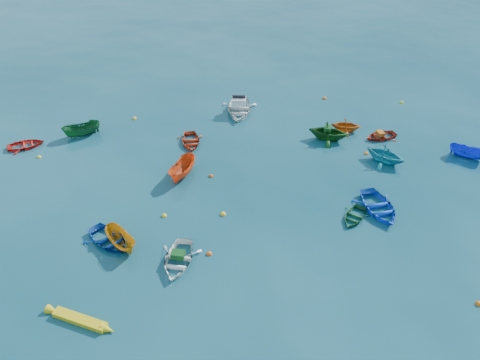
{
  "coord_description": "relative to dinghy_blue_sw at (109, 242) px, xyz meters",
  "views": [
    {
      "loc": [
        -3.8,
        -20.47,
        19.2
      ],
      "look_at": [
        0.0,
        5.0,
        0.4
      ],
      "focal_mm": 35.0,
      "sensor_mm": 36.0,
      "label": 1
    }
  ],
  "objects": [
    {
      "name": "dinghy_cyan_se",
      "position": [
        19.37,
        5.72,
        0.0
      ],
      "size": [
        3.82,
        3.84,
        1.53
      ],
      "primitive_type": "imported",
      "rotation": [
        0.0,
        0.0,
        0.75
      ],
      "color": "teal",
      "rests_on": "ground"
    },
    {
      "name": "dinghy_blue_se",
      "position": [
        16.8,
        0.49,
        0.0
      ],
      "size": [
        2.91,
        3.86,
        0.76
      ],
      "primitive_type": "imported",
      "rotation": [
        0.0,
        0.0,
        0.08
      ],
      "color": "blue",
      "rests_on": "ground"
    },
    {
      "name": "buoy_ye_d",
      "position": [
        0.97,
        15.1,
        0.0
      ],
      "size": [
        0.35,
        0.35,
        0.35
      ],
      "primitive_type": "sphere",
      "color": "yellow",
      "rests_on": "ground"
    },
    {
      "name": "buoy_ye_e",
      "position": [
        24.72,
        14.57,
        0.0
      ],
      "size": [
        0.33,
        0.33,
        0.33
      ],
      "primitive_type": "sphere",
      "color": "yellow",
      "rests_on": "ground"
    },
    {
      "name": "sampan_blue_far",
      "position": [
        25.72,
        5.43,
        0.0
      ],
      "size": [
        2.72,
        2.4,
        1.03
      ],
      "primitive_type": "imported",
      "rotation": [
        0.0,
        0.0,
        0.92
      ],
      "color": "#102AD4",
      "rests_on": "ground"
    },
    {
      "name": "dinghy_green_e",
      "position": [
        14.99,
        -0.04,
        0.0
      ],
      "size": [
        2.82,
        2.91,
        0.49
      ],
      "primitive_type": "imported",
      "rotation": [
        0.0,
        0.0,
        -0.7
      ],
      "color": "#13512A",
      "rests_on": "ground"
    },
    {
      "name": "dinghy_red_nw",
      "position": [
        -7.14,
        11.78,
        0.0
      ],
      "size": [
        3.06,
        2.47,
        0.56
      ],
      "primitive_type": "imported",
      "rotation": [
        0.0,
        0.0,
        1.79
      ],
      "color": "red",
      "rests_on": "ground"
    },
    {
      "name": "buoy_or_a",
      "position": [
        5.74,
        -1.82,
        0.0
      ],
      "size": [
        0.33,
        0.33,
        0.33
      ],
      "primitive_type": "sphere",
      "color": "#FF540D",
      "rests_on": "ground"
    },
    {
      "name": "dinghy_green_n",
      "position": [
        16.21,
        9.42,
        0.0
      ],
      "size": [
        3.9,
        3.68,
        1.62
      ],
      "primitive_type": "imported",
      "rotation": [
        0.0,
        0.0,
        1.15
      ],
      "color": "#104714",
      "rests_on": "ground"
    },
    {
      "name": "sampan_green_far",
      "position": [
        -3.02,
        12.91,
        0.0
      ],
      "size": [
        3.19,
        2.06,
        1.16
      ],
      "primitive_type": "imported",
      "rotation": [
        0.0,
        0.0,
        -1.23
      ],
      "color": "#135327",
      "rests_on": "ground"
    },
    {
      "name": "buoy_or_d",
      "position": [
        18.47,
        6.96,
        0.0
      ],
      "size": [
        0.31,
        0.31,
        0.31
      ],
      "primitive_type": "sphere",
      "color": "orange",
      "rests_on": "ground"
    },
    {
      "name": "buoy_or_c",
      "position": [
        6.58,
        5.76,
        0.0
      ],
      "size": [
        0.32,
        0.32,
        0.32
      ],
      "primitive_type": "sphere",
      "color": "#E94E0C",
      "rests_on": "ground"
    },
    {
      "name": "dinghy_orange_far",
      "position": [
        18.03,
        10.51,
        0.0
      ],
      "size": [
        2.87,
        2.66,
        1.24
      ],
      "primitive_type": "imported",
      "rotation": [
        0.0,
        0.0,
        1.27
      ],
      "color": "#B95511",
      "rests_on": "ground"
    },
    {
      "name": "kayak_yellow",
      "position": [
        -0.98,
        -5.5,
        0.0
      ],
      "size": [
        3.41,
        2.19,
        0.36
      ],
      "primitive_type": null,
      "rotation": [
        0.0,
        0.0,
        1.07
      ],
      "color": "gold",
      "rests_on": "ground"
    },
    {
      "name": "buoy_ye_b",
      "position": [
        -5.88,
        10.1,
        0.0
      ],
      "size": [
        0.3,
        0.3,
        0.3
      ],
      "primitive_type": "sphere",
      "color": "yellow",
      "rests_on": "ground"
    },
    {
      "name": "dinghy_blue_sw",
      "position": [
        0.0,
        0.0,
        0.0
      ],
      "size": [
        3.75,
        3.89,
        0.66
      ],
      "primitive_type": "imported",
      "rotation": [
        0.0,
        0.0,
        0.68
      ],
      "color": "#0E42B8",
      "rests_on": "ground"
    },
    {
      "name": "tarp_orange_b",
      "position": [
        20.35,
        9.03,
        0.42
      ],
      "size": [
        0.59,
        0.71,
        0.31
      ],
      "primitive_type": "cube",
      "rotation": [
        0.0,
        0.0,
        -1.39
      ],
      "color": "#C45814",
      "rests_on": "dinghy_red_ne"
    },
    {
      "name": "dinghy_red_ne",
      "position": [
        20.45,
        9.04,
        0.0
      ],
      "size": [
        2.87,
        2.28,
        0.54
      ],
      "primitive_type": "imported",
      "rotation": [
        0.0,
        0.0,
        -1.39
      ],
      "color": "#AB210E",
      "rests_on": "ground"
    },
    {
      "name": "dinghy_white_near",
      "position": [
        3.95,
        -2.22,
        0.0
      ],
      "size": [
        3.14,
        3.75,
        0.67
      ],
      "primitive_type": "imported",
      "rotation": [
        0.0,
        0.0,
        -0.29
      ],
      "color": "white",
      "rests_on": "ground"
    },
    {
      "name": "sampan_yellow_mid",
      "position": [
        0.78,
        -0.41,
        0.0
      ],
      "size": [
        2.4,
        2.96,
        1.09
      ],
      "primitive_type": "imported",
      "rotation": [
        0.0,
        0.0,
        0.56
      ],
      "color": "orange",
      "rests_on": "ground"
    },
    {
      "name": "sampan_orange_n",
      "position": [
        4.65,
        6.15,
        0.0
      ],
      "size": [
        2.58,
        3.37,
        1.23
      ],
      "primitive_type": "imported",
      "rotation": [
        0.0,
        0.0,
        -0.5
      ],
      "color": "#E34A15",
      "rests_on": "ground"
    },
    {
      "name": "motorboat_white",
      "position": [
        9.93,
        14.98,
        0.0
      ],
      "size": [
        3.85,
        4.83,
        1.5
      ],
      "primitive_type": "imported",
      "rotation": [
        0.0,
        0.0,
        -0.19
      ],
      "color": "white",
      "rests_on": "ground"
    },
    {
      "name": "tarp_green_a",
      "position": [
        3.98,
        -2.12,
        0.51
      ],
      "size": [
        0.86,
        0.75,
        0.36
      ],
      "primitive_type": "cube",
      "rotation": [
        0.0,
        0.0,
        -0.29
      ],
      "color": "#12491A",
      "rests_on": "dinghy_white_near"
    },
    {
      "name": "ground",
      "position": [
        8.46,
        -0.5,
        0.0
      ],
      "size": [
        160.0,
        160.0,
        0.0
      ],
      "primitive_type": "plane",
      "color": "#093745",
      "rests_on": "ground"
    },
    {
      "name": "buoy_or_e",
      "position": [
        18.05,
        16.41,
        0.0
      ],
      "size": [
        0.37,
        0.37,
        0.37
      ],
      "primitive_type": "sphere",
      "color": "#DB5B0B",
      "rests_on": "ground"
    },
    {
      "name": "buoy_ye_c",
      "position": [
        6.94,
        1.53,
        0.0
      ],
      "size": [
        0.37,
        0.37,
        0.37
      ],
      "primitive_type": "sphere",
      "color": "yellow",
      "rests_on": "ground"
    },
    {
      "name": "buoy_ye_a",
      "position": [
        3.24,
        1.92,
        0.0
      ],
      "size": [
        0.34,
        0.34,
        0.34
      ],
      "primitive_type": "sphere",
      "color": "yellow",
      "rests_on": "ground"
    },
    {
      "name": "dinghy_red_far",
      "position": [
        5.46,
        10.41,
        0.0
      ],
      "size": [
        2.07,
        2.88,
        0.6
      ],
      "primitive_type": "imported",
      "rotation": [
        0.0,
        0.0,
        0.01
      ],
      "color": "red",
      "rests_on": "ground"
    },
    {
      "name": "buoy_or_b",
      "position": [
        19.02,
        -7.41,
        0.0
      ],
      "size": [
        0.34,
        0.34,
        0.34
      ],
      "primitive_type": "sphere",
      "color": "#DD5C0C",
      "rests_on": "ground"
    },
    {
      "name": "tarp_green_b",
      "position": [
        16.12,
        9.46,
        0.97
      ],
      "size": [
        0.74,
        0.82,
        0.33
      ],
      "primitive_type": "cube",
      "rotation": [
        0.0,
        0.0,
        1.15
      ],
      "color": "#114716",
      "rests_on": "dinghy_green_n"
    }
  ]
}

